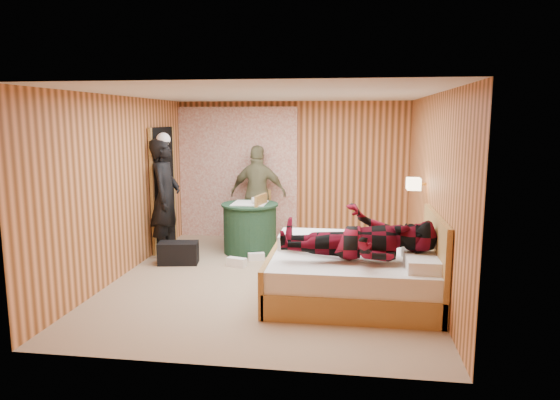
# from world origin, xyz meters

# --- Properties ---
(floor) EXTENTS (4.20, 5.00, 0.01)m
(floor) POSITION_xyz_m (0.00, 0.00, 0.00)
(floor) COLOR tan
(floor) RESTS_ON ground
(ceiling) EXTENTS (4.20, 5.00, 0.01)m
(ceiling) POSITION_xyz_m (0.00, 0.00, 2.50)
(ceiling) COLOR silver
(ceiling) RESTS_ON wall_back
(wall_back) EXTENTS (4.20, 0.02, 2.50)m
(wall_back) POSITION_xyz_m (0.00, 2.50, 1.25)
(wall_back) COLOR #E58F58
(wall_back) RESTS_ON floor
(wall_left) EXTENTS (0.02, 5.00, 2.50)m
(wall_left) POSITION_xyz_m (-2.10, 0.00, 1.25)
(wall_left) COLOR #E58F58
(wall_left) RESTS_ON floor
(wall_right) EXTENTS (0.02, 5.00, 2.50)m
(wall_right) POSITION_xyz_m (2.10, 0.00, 1.25)
(wall_right) COLOR #E58F58
(wall_right) RESTS_ON floor
(curtain) EXTENTS (2.20, 0.08, 2.40)m
(curtain) POSITION_xyz_m (-1.00, 2.43, 1.20)
(curtain) COLOR white
(curtain) RESTS_ON floor
(doorway) EXTENTS (0.06, 0.90, 2.05)m
(doorway) POSITION_xyz_m (-2.06, 1.40, 1.02)
(doorway) COLOR black
(doorway) RESTS_ON floor
(wall_lamp) EXTENTS (0.26, 0.24, 0.16)m
(wall_lamp) POSITION_xyz_m (1.92, 0.45, 1.30)
(wall_lamp) COLOR gold
(wall_lamp) RESTS_ON wall_right
(bed) EXTENTS (2.00, 1.58, 1.08)m
(bed) POSITION_xyz_m (1.12, -0.65, 0.31)
(bed) COLOR tan
(bed) RESTS_ON floor
(nightstand) EXTENTS (0.39, 0.53, 0.51)m
(nightstand) POSITION_xyz_m (1.88, 0.10, 0.27)
(nightstand) COLOR tan
(nightstand) RESTS_ON floor
(round_table) EXTENTS (0.93, 0.93, 0.83)m
(round_table) POSITION_xyz_m (-0.56, 1.35, 0.42)
(round_table) COLOR #20452B
(round_table) RESTS_ON floor
(chair_far) EXTENTS (0.44, 0.44, 0.93)m
(chair_far) POSITION_xyz_m (-0.56, 2.08, 0.54)
(chair_far) COLOR tan
(chair_far) RESTS_ON floor
(chair_near) EXTENTS (0.53, 0.53, 0.99)m
(chair_near) POSITION_xyz_m (-0.47, 1.25, 0.57)
(chair_near) COLOR tan
(chair_near) RESTS_ON floor
(duffel_bag) EXTENTS (0.64, 0.41, 0.33)m
(duffel_bag) POSITION_xyz_m (-1.51, 0.53, 0.17)
(duffel_bag) COLOR black
(duffel_bag) RESTS_ON floor
(sneaker_left) EXTENTS (0.32, 0.20, 0.13)m
(sneaker_left) POSITION_xyz_m (-0.60, 0.51, 0.07)
(sneaker_left) COLOR white
(sneaker_left) RESTS_ON floor
(sneaker_right) EXTENTS (0.27, 0.18, 0.11)m
(sneaker_right) POSITION_xyz_m (-0.37, 0.88, 0.06)
(sneaker_right) COLOR white
(sneaker_right) RESTS_ON floor
(woman_standing) EXTENTS (0.49, 0.72, 1.89)m
(woman_standing) POSITION_xyz_m (-1.85, 0.96, 0.95)
(woman_standing) COLOR black
(woman_standing) RESTS_ON floor
(man_at_table) EXTENTS (1.04, 0.49, 1.72)m
(man_at_table) POSITION_xyz_m (-0.56, 2.13, 0.86)
(man_at_table) COLOR olive
(man_at_table) RESTS_ON floor
(man_on_bed) EXTENTS (0.86, 0.67, 1.77)m
(man_on_bed) POSITION_xyz_m (1.15, -0.88, 0.97)
(man_on_bed) COLOR #620919
(man_on_bed) RESTS_ON bed
(book_lower) EXTENTS (0.18, 0.23, 0.02)m
(book_lower) POSITION_xyz_m (1.88, 0.05, 0.52)
(book_lower) COLOR white
(book_lower) RESTS_ON nightstand
(book_upper) EXTENTS (0.27, 0.28, 0.02)m
(book_upper) POSITION_xyz_m (1.88, 0.05, 0.54)
(book_upper) COLOR white
(book_upper) RESTS_ON nightstand
(cup_nightstand) EXTENTS (0.10, 0.10, 0.09)m
(cup_nightstand) POSITION_xyz_m (1.88, 0.23, 0.56)
(cup_nightstand) COLOR white
(cup_nightstand) RESTS_ON nightstand
(cup_table) EXTENTS (0.16, 0.16, 0.10)m
(cup_table) POSITION_xyz_m (-0.46, 1.30, 0.88)
(cup_table) COLOR white
(cup_table) RESTS_ON round_table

